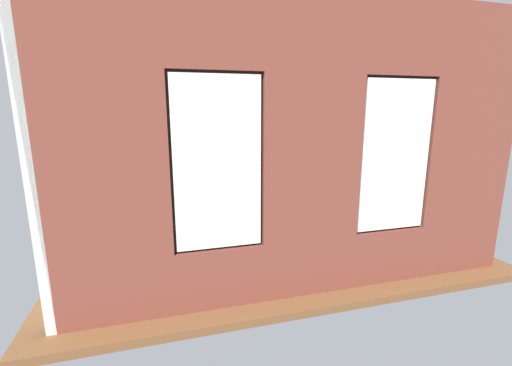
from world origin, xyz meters
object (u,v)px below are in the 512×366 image
potted_plant_foreground_right (134,178)px  potted_plant_near_tv (141,217)px  couch_by_window (297,246)px  potted_plant_by_left_couch (314,185)px  table_plant_small (227,195)px  potted_plant_corner_far_left (433,217)px  tv_flatscreen (107,187)px  potted_plant_beside_window_right (134,231)px  candle_jar (252,197)px  media_console (111,228)px  papasan_chair (217,191)px  potted_plant_mid_room_small (278,200)px  potted_plant_between_couches (377,218)px  coffee_table (236,205)px  remote_silver (236,202)px  cup_ceramic (217,203)px  couch_left (360,204)px

potted_plant_foreground_right → potted_plant_near_tv: potted_plant_foreground_right is taller
couch_by_window → potted_plant_by_left_couch: couch_by_window is taller
table_plant_small → potted_plant_corner_far_left: size_ratio=0.20×
tv_flatscreen → potted_plant_beside_window_right: potted_plant_beside_window_right is taller
potted_plant_foreground_right → potted_plant_corner_far_left: bearing=141.2°
candle_jar → media_console: (2.62, 0.64, -0.19)m
potted_plant_near_tv → potted_plant_beside_window_right: (0.04, 0.72, 0.05)m
papasan_chair → potted_plant_mid_room_small: (-1.34, 0.31, -0.23)m
potted_plant_between_couches → potted_plant_mid_room_small: size_ratio=2.78×
couch_by_window → candle_jar: (0.04, -2.27, 0.16)m
candle_jar → potted_plant_by_left_couch: bearing=-157.4°
coffee_table → potted_plant_beside_window_right: (1.75, 2.22, 0.42)m
tv_flatscreen → potted_plant_foreground_right: bearing=-98.3°
tv_flatscreen → potted_plant_beside_window_right: size_ratio=0.82×
remote_silver → potted_plant_foreground_right: size_ratio=0.11×
coffee_table → potted_plant_near_tv: 2.30m
cup_ceramic → tv_flatscreen: tv_flatscreen is taller
candle_jar → potted_plant_near_tv: (2.07, 1.65, 0.27)m
potted_plant_beside_window_right → potted_plant_corner_far_left: 4.37m
table_plant_small → tv_flatscreen: bearing=15.9°
coffee_table → potted_plant_near_tv: potted_plant_near_tv is taller
couch_left → potted_plant_corner_far_left: potted_plant_corner_far_left is taller
cup_ceramic → potted_plant_by_left_couch: (-2.47, -0.99, -0.00)m
candle_jar → couch_left: bearing=163.4°
table_plant_small → potted_plant_foreground_right: 2.27m
potted_plant_beside_window_right → potted_plant_corner_far_left: (-4.37, -0.01, -0.22)m
cup_ceramic → potted_plant_by_left_couch: bearing=-158.3°
couch_by_window → potted_plant_mid_room_small: couch_by_window is taller
couch_left → potted_plant_foreground_right: potted_plant_foreground_right is taller
couch_left → potted_plant_corner_far_left: (-0.15, 1.74, 0.26)m
papasan_chair → potted_plant_near_tv: bearing=59.3°
coffee_table → papasan_chair: (0.20, -1.03, 0.04)m
tv_flatscreen → remote_silver: bearing=-167.8°
media_console → potted_plant_corner_far_left: bearing=160.5°
potted_plant_between_couches → potted_plant_beside_window_right: (3.46, 0.15, 0.19)m
table_plant_small → remote_silver: (-0.17, 0.11, -0.11)m
couch_by_window → coffee_table: 2.16m
tv_flatscreen → potted_plant_mid_room_small: 3.68m
coffee_table → tv_flatscreen: size_ratio=1.13×
couch_by_window → potted_plant_near_tv: size_ratio=1.40×
tv_flatscreen → potted_plant_by_left_couch: tv_flatscreen is taller
papasan_chair → potted_plant_foreground_right: bearing=-14.0°
coffee_table → potted_plant_between_couches: 2.70m
potted_plant_corner_far_left → papasan_chair: bearing=-48.9°
remote_silver → potted_plant_between_couches: bearing=51.7°
potted_plant_between_couches → couch_by_window: bearing=2.2°
papasan_chair → potted_plant_beside_window_right: (1.54, 3.25, 0.38)m
remote_silver → potted_plant_beside_window_right: bearing=-26.1°
remote_silver → potted_plant_corner_far_left: bearing=61.9°
tv_flatscreen → potted_plant_near_tv: 1.17m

